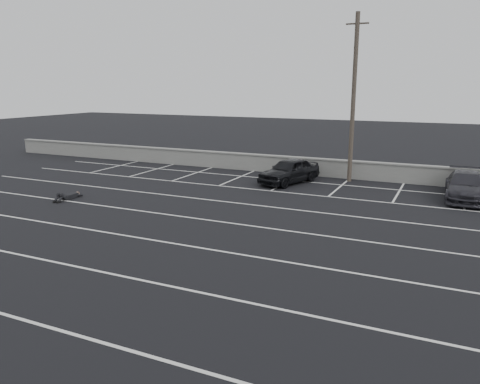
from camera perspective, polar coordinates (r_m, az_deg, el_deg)
The scene contains 7 objects.
ground at distance 15.31m, azimuth -1.52°, elevation -7.37°, with size 120.00×120.00×0.00m, color black.
seawall at distance 28.01m, azimuth 11.31°, elevation 2.90°, with size 50.00×0.45×1.06m.
stall_lines at distance 19.18m, azimuth 4.12°, elevation -3.16°, with size 36.00×20.05×0.01m.
car_left at distance 25.92m, azimuth 6.02°, elevation 2.59°, with size 1.62×4.03×1.37m, color black.
car_right at distance 24.56m, azimuth 25.84°, elevation 0.67°, with size 1.80×4.43×1.28m, color #27262C.
utility_pole at distance 26.59m, azimuth 13.66°, elevation 11.01°, with size 1.21×0.24×9.05m.
person at distance 23.84m, azimuth -19.89°, elevation -0.20°, with size 1.02×2.18×0.42m, color black, non-canonical shape.
Camera 1 is at (6.40, -12.85, 5.31)m, focal length 35.00 mm.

